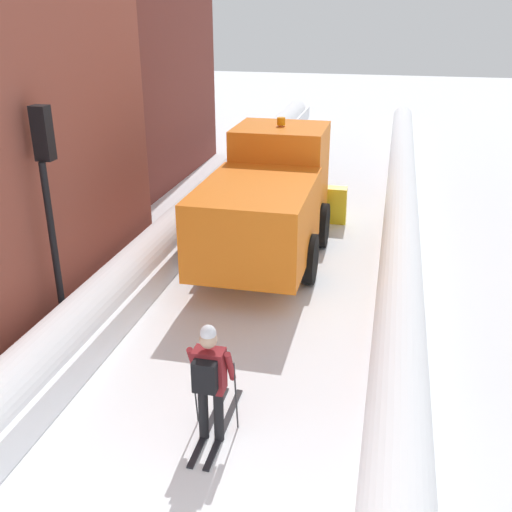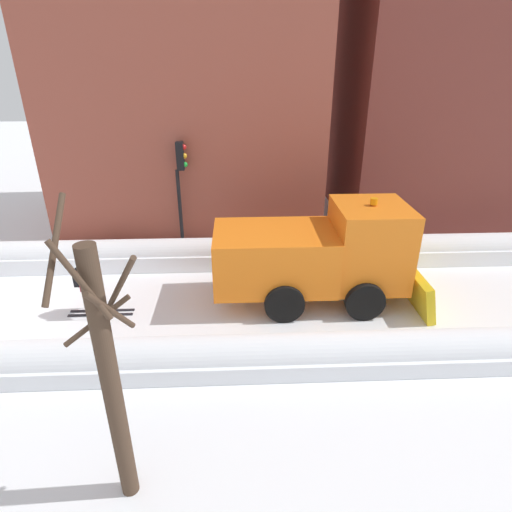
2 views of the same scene
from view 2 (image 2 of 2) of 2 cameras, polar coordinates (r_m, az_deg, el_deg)
The scene contains 8 objects.
ground_plane at distance 12.91m, azimuth 14.96°, elevation -6.17°, with size 80.00×80.00×0.00m, color white.
snowbank_left at distance 15.02m, azimuth 12.27°, elevation 0.62°, with size 1.10×36.00×1.00m.
snowbank_right at distance 10.63m, azimuth 19.32°, elevation -12.18°, with size 1.10×36.00×0.90m.
building_brick_mid at distance 20.22m, azimuth 24.72°, elevation 24.49°, with size 6.54×8.01×13.95m.
plow_truck at distance 12.16m, azimuth 8.67°, elevation 0.32°, with size 3.20×5.98×3.12m.
skier at distance 12.39m, azimuth -22.02°, elevation -3.34°, with size 0.62×1.80×1.81m.
traffic_light_pole at distance 14.35m, azimuth -10.14°, elevation 10.20°, with size 0.28×0.42×4.13m.
bare_tree_near at distance 6.62m, azimuth -19.25°, elevation -15.20°, with size 1.19×1.27×5.01m.
Camera 2 is at (10.45, 6.21, 6.57)m, focal length 29.49 mm.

